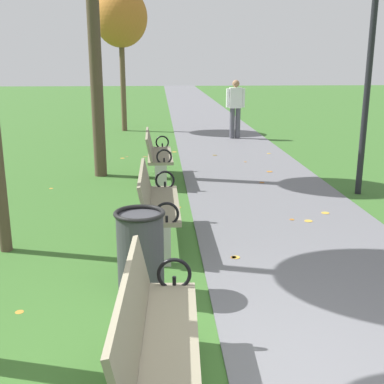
{
  "coord_description": "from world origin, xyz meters",
  "views": [
    {
      "loc": [
        -0.45,
        -2.78,
        2.19
      ],
      "look_at": [
        -0.05,
        3.27,
        0.55
      ],
      "focal_mm": 46.0,
      "sensor_mm": 36.0,
      "label": 1
    }
  ],
  "objects_px": {
    "lamp_post": "(371,51)",
    "park_bench_3": "(157,155)",
    "pedestrian_walking": "(235,106)",
    "trash_bin": "(141,253)",
    "park_bench_2": "(157,204)",
    "tree_4": "(121,18)",
    "park_bench_1": "(155,341)"
  },
  "relations": [
    {
      "from": "trash_bin",
      "to": "park_bench_3",
      "type": "bearing_deg",
      "value": 88.18
    },
    {
      "from": "park_bench_1",
      "to": "park_bench_3",
      "type": "height_order",
      "value": "same"
    },
    {
      "from": "tree_4",
      "to": "park_bench_3",
      "type": "bearing_deg",
      "value": -81.1
    },
    {
      "from": "pedestrian_walking",
      "to": "lamp_post",
      "type": "bearing_deg",
      "value": -78.77
    },
    {
      "from": "trash_bin",
      "to": "park_bench_1",
      "type": "bearing_deg",
      "value": -84.75
    },
    {
      "from": "park_bench_3",
      "to": "trash_bin",
      "type": "distance_m",
      "value": 4.63
    },
    {
      "from": "park_bench_3",
      "to": "trash_bin",
      "type": "relative_size",
      "value": 1.91
    },
    {
      "from": "trash_bin",
      "to": "tree_4",
      "type": "bearing_deg",
      "value": 94.55
    },
    {
      "from": "tree_4",
      "to": "trash_bin",
      "type": "distance_m",
      "value": 11.74
    },
    {
      "from": "park_bench_2",
      "to": "pedestrian_walking",
      "type": "height_order",
      "value": "pedestrian_walking"
    },
    {
      "from": "tree_4",
      "to": "pedestrian_walking",
      "type": "xyz_separation_m",
      "value": [
        3.23,
        -1.88,
        -2.45
      ]
    },
    {
      "from": "park_bench_3",
      "to": "tree_4",
      "type": "bearing_deg",
      "value": 98.9
    },
    {
      "from": "park_bench_3",
      "to": "pedestrian_walking",
      "type": "height_order",
      "value": "pedestrian_walking"
    },
    {
      "from": "tree_4",
      "to": "pedestrian_walking",
      "type": "bearing_deg",
      "value": -30.24
    },
    {
      "from": "park_bench_3",
      "to": "lamp_post",
      "type": "xyz_separation_m",
      "value": [
        3.37,
        -1.17,
        1.82
      ]
    },
    {
      "from": "park_bench_2",
      "to": "tree_4",
      "type": "relative_size",
      "value": 0.37
    },
    {
      "from": "lamp_post",
      "to": "park_bench_3",
      "type": "bearing_deg",
      "value": 160.8
    },
    {
      "from": "trash_bin",
      "to": "lamp_post",
      "type": "relative_size",
      "value": 0.24
    },
    {
      "from": "park_bench_2",
      "to": "tree_4",
      "type": "height_order",
      "value": "tree_4"
    },
    {
      "from": "pedestrian_walking",
      "to": "trash_bin",
      "type": "xyz_separation_m",
      "value": [
        -2.33,
        -9.44,
        -0.5
      ]
    },
    {
      "from": "park_bench_2",
      "to": "tree_4",
      "type": "distance_m",
      "value": 10.35
    },
    {
      "from": "park_bench_2",
      "to": "pedestrian_walking",
      "type": "xyz_separation_m",
      "value": [
        2.18,
        8.0,
        0.44
      ]
    },
    {
      "from": "park_bench_1",
      "to": "pedestrian_walking",
      "type": "bearing_deg",
      "value": 78.81
    },
    {
      "from": "pedestrian_walking",
      "to": "trash_bin",
      "type": "distance_m",
      "value": 9.74
    },
    {
      "from": "trash_bin",
      "to": "park_bench_2",
      "type": "bearing_deg",
      "value": 84.16
    },
    {
      "from": "park_bench_2",
      "to": "trash_bin",
      "type": "distance_m",
      "value": 1.45
    },
    {
      "from": "park_bench_3",
      "to": "pedestrian_walking",
      "type": "bearing_deg",
      "value": 65.59
    },
    {
      "from": "park_bench_3",
      "to": "trash_bin",
      "type": "height_order",
      "value": "park_bench_3"
    },
    {
      "from": "park_bench_1",
      "to": "tree_4",
      "type": "relative_size",
      "value": 0.38
    },
    {
      "from": "park_bench_2",
      "to": "tree_4",
      "type": "xyz_separation_m",
      "value": [
        -1.05,
        9.89,
        2.89
      ]
    },
    {
      "from": "pedestrian_walking",
      "to": "park_bench_2",
      "type": "bearing_deg",
      "value": -105.27
    },
    {
      "from": "park_bench_3",
      "to": "lamp_post",
      "type": "bearing_deg",
      "value": -19.2
    }
  ]
}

